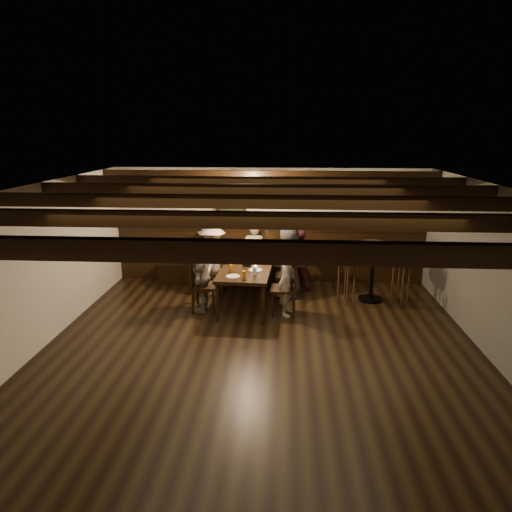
# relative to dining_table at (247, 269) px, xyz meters

# --- Properties ---
(room) EXTENTS (7.00, 7.00, 7.00)m
(room) POSITION_rel_dining_table_xyz_m (0.08, 0.16, 0.39)
(room) COLOR black
(room) RESTS_ON ground
(dining_table) EXTENTS (0.98, 2.02, 0.74)m
(dining_table) POSITION_rel_dining_table_xyz_m (0.00, 0.00, 0.00)
(dining_table) COLOR black
(dining_table) RESTS_ON floor
(chair_left_near) EXTENTS (0.45, 0.45, 0.93)m
(chair_left_near) POSITION_rel_dining_table_xyz_m (-0.70, 0.48, -0.39)
(chair_left_near) COLOR black
(chair_left_near) RESTS_ON floor
(chair_left_far) EXTENTS (0.47, 0.47, 0.99)m
(chair_left_far) POSITION_rel_dining_table_xyz_m (-0.74, -0.41, -0.38)
(chair_left_far) COLOR black
(chair_left_far) RESTS_ON floor
(chair_right_near) EXTENTS (0.42, 0.42, 0.88)m
(chair_right_near) POSITION_rel_dining_table_xyz_m (0.74, 0.41, -0.41)
(chair_right_near) COLOR black
(chair_right_near) RESTS_ON floor
(chair_right_far) EXTENTS (0.47, 0.47, 0.98)m
(chair_right_far) POSITION_rel_dining_table_xyz_m (0.70, -0.48, -0.38)
(chair_right_far) COLOR black
(chair_right_far) RESTS_ON floor
(person_bench_left) EXTENTS (0.66, 0.45, 1.31)m
(person_bench_left) POSITION_rel_dining_table_xyz_m (-0.85, 0.94, -0.03)
(person_bench_left) COLOR black
(person_bench_left) RESTS_ON floor
(person_bench_centre) EXTENTS (0.51, 0.35, 1.35)m
(person_bench_centre) POSITION_rel_dining_table_xyz_m (0.05, 1.05, -0.01)
(person_bench_centre) COLOR gray
(person_bench_centre) RESTS_ON floor
(person_bench_right) EXTENTS (0.62, 0.50, 1.23)m
(person_bench_right) POSITION_rel_dining_table_xyz_m (0.94, 0.85, -0.06)
(person_bench_right) COLOR #541D28
(person_bench_right) RESTS_ON floor
(person_left_near) EXTENTS (0.57, 0.94, 1.42)m
(person_left_near) POSITION_rel_dining_table_xyz_m (-0.73, 0.49, 0.03)
(person_left_near) COLOR #BCAA9F
(person_left_near) RESTS_ON floor
(person_left_far) EXTENTS (0.36, 0.80, 1.33)m
(person_left_far) POSITION_rel_dining_table_xyz_m (-0.77, -0.41, -0.01)
(person_left_far) COLOR gray
(person_left_far) RESTS_ON floor
(person_right_near) EXTENTS (0.49, 0.72, 1.42)m
(person_right_near) POSITION_rel_dining_table_xyz_m (0.77, 0.41, 0.03)
(person_right_near) COLOR #2B2B2E
(person_right_near) RESTS_ON floor
(person_right_far) EXTENTS (0.34, 0.50, 1.32)m
(person_right_far) POSITION_rel_dining_table_xyz_m (0.73, -0.49, -0.02)
(person_right_far) COLOR gray
(person_right_far) RESTS_ON floor
(pint_a) EXTENTS (0.07, 0.07, 0.14)m
(pint_a) POSITION_rel_dining_table_xyz_m (-0.25, 0.71, 0.13)
(pint_a) COLOR #BF7219
(pint_a) RESTS_ON dining_table
(pint_b) EXTENTS (0.07, 0.07, 0.14)m
(pint_b) POSITION_rel_dining_table_xyz_m (0.28, 0.64, 0.13)
(pint_b) COLOR #BF7219
(pint_b) RESTS_ON dining_table
(pint_c) EXTENTS (0.07, 0.07, 0.14)m
(pint_c) POSITION_rel_dining_table_xyz_m (-0.29, 0.11, 0.13)
(pint_c) COLOR #BF7219
(pint_c) RESTS_ON dining_table
(pint_d) EXTENTS (0.07, 0.07, 0.14)m
(pint_d) POSITION_rel_dining_table_xyz_m (0.31, 0.19, 0.13)
(pint_d) COLOR silver
(pint_d) RESTS_ON dining_table
(pint_e) EXTENTS (0.07, 0.07, 0.14)m
(pint_e) POSITION_rel_dining_table_xyz_m (-0.24, -0.44, 0.13)
(pint_e) COLOR #BF7219
(pint_e) RESTS_ON dining_table
(pint_f) EXTENTS (0.07, 0.07, 0.14)m
(pint_f) POSITION_rel_dining_table_xyz_m (0.17, -0.56, 0.13)
(pint_f) COLOR silver
(pint_f) RESTS_ON dining_table
(pint_g) EXTENTS (0.07, 0.07, 0.14)m
(pint_g) POSITION_rel_dining_table_xyz_m (0.01, -0.80, 0.13)
(pint_g) COLOR #BF7219
(pint_g) RESTS_ON dining_table
(plate_near) EXTENTS (0.24, 0.24, 0.01)m
(plate_near) POSITION_rel_dining_table_xyz_m (-0.18, -0.69, 0.07)
(plate_near) COLOR white
(plate_near) RESTS_ON dining_table
(plate_far) EXTENTS (0.24, 0.24, 0.01)m
(plate_far) POSITION_rel_dining_table_xyz_m (0.17, -0.31, 0.07)
(plate_far) COLOR white
(plate_far) RESTS_ON dining_table
(condiment_caddy) EXTENTS (0.15, 0.10, 0.12)m
(condiment_caddy) POSITION_rel_dining_table_xyz_m (-0.00, -0.05, 0.12)
(condiment_caddy) COLOR black
(condiment_caddy) RESTS_ON dining_table
(candle) EXTENTS (0.05, 0.05, 0.05)m
(candle) POSITION_rel_dining_table_xyz_m (0.13, 0.29, 0.09)
(candle) COLOR beige
(candle) RESTS_ON dining_table
(high_top_table) EXTENTS (0.63, 0.63, 1.12)m
(high_top_table) POSITION_rel_dining_table_xyz_m (2.34, 0.32, 0.05)
(high_top_table) COLOR black
(high_top_table) RESTS_ON floor
(bar_stool_left) EXTENTS (0.37, 0.39, 1.13)m
(bar_stool_left) POSITION_rel_dining_table_xyz_m (1.83, 0.12, -0.26)
(bar_stool_left) COLOR #3D2513
(bar_stool_left) RESTS_ON floor
(bar_stool_right) EXTENTS (0.36, 0.37, 1.13)m
(bar_stool_right) POSITION_rel_dining_table_xyz_m (2.84, 0.17, -0.26)
(bar_stool_right) COLOR #3D2513
(bar_stool_right) RESTS_ON floor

